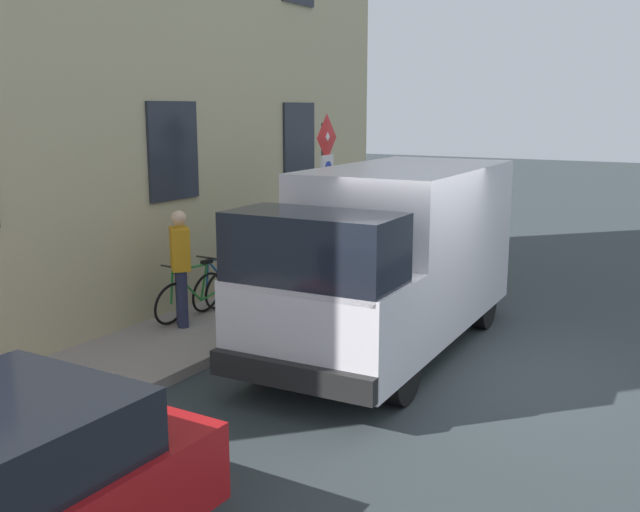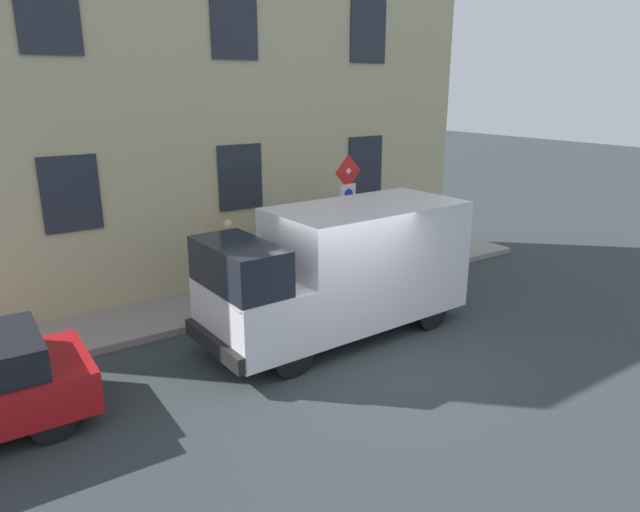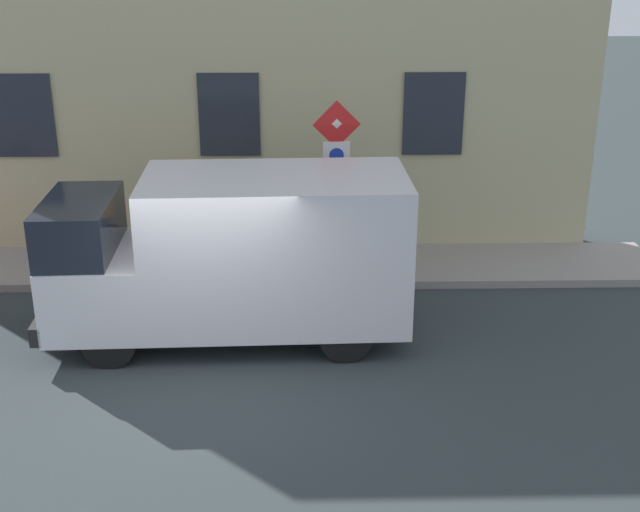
# 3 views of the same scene
# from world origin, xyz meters

# --- Properties ---
(ground_plane) EXTENTS (80.00, 80.00, 0.00)m
(ground_plane) POSITION_xyz_m (0.00, 0.00, 0.00)
(ground_plane) COLOR #2D3538
(sidewalk_slab) EXTENTS (1.87, 15.44, 0.14)m
(sidewalk_slab) POSITION_xyz_m (3.76, 0.00, 0.07)
(sidewalk_slab) COLOR gray
(sidewalk_slab) RESTS_ON ground_plane
(building_facade) EXTENTS (0.75, 13.44, 8.31)m
(building_facade) POSITION_xyz_m (5.04, 0.00, 4.15)
(building_facade) COLOR #BAB185
(building_facade) RESTS_ON ground_plane
(sign_post_stacked) EXTENTS (0.17, 0.56, 2.96)m
(sign_post_stacked) POSITION_xyz_m (3.04, -1.87, 2.13)
(sign_post_stacked) COLOR #474C47
(sign_post_stacked) RESTS_ON sidewalk_slab
(delivery_van) EXTENTS (2.16, 5.39, 2.50)m
(delivery_van) POSITION_xyz_m (1.13, -0.32, 1.33)
(delivery_van) COLOR silver
(delivery_van) RESTS_ON ground_plane
(bicycle_black) EXTENTS (0.46, 1.72, 0.89)m
(bicycle_black) POSITION_xyz_m (4.15, -1.40, 0.51)
(bicycle_black) COLOR black
(bicycle_black) RESTS_ON sidewalk_slab
(bicycle_blue) EXTENTS (0.46, 1.72, 0.89)m
(bicycle_blue) POSITION_xyz_m (4.15, -0.59, 0.51)
(bicycle_blue) COLOR black
(bicycle_blue) RESTS_ON sidewalk_slab
(bicycle_green) EXTENTS (0.46, 1.72, 0.89)m
(bicycle_green) POSITION_xyz_m (4.15, 0.22, 0.51)
(bicycle_green) COLOR black
(bicycle_green) RESTS_ON sidewalk_slab
(pedestrian) EXTENTS (0.47, 0.46, 1.72)m
(pedestrian) POSITION_xyz_m (4.05, 0.66, 1.07)
(pedestrian) COLOR #262B47
(pedestrian) RESTS_ON sidewalk_slab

